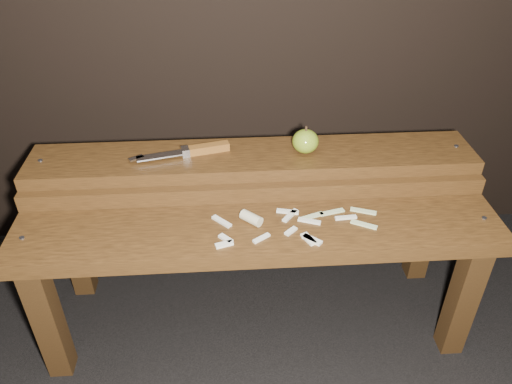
{
  "coord_description": "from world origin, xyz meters",
  "views": [
    {
      "loc": [
        -0.07,
        -0.99,
        1.18
      ],
      "look_at": [
        0.0,
        0.06,
        0.45
      ],
      "focal_mm": 35.0,
      "sensor_mm": 36.0,
      "label": 1
    }
  ],
  "objects": [
    {
      "name": "bench_front_tier",
      "position": [
        0.0,
        -0.06,
        0.35
      ],
      "size": [
        1.2,
        0.2,
        0.42
      ],
      "color": "black",
      "rests_on": "ground"
    },
    {
      "name": "knife",
      "position": [
        -0.15,
        0.18,
        0.51
      ],
      "size": [
        0.27,
        0.08,
        0.02
      ],
      "color": "brown",
      "rests_on": "bench_rear_tier"
    },
    {
      "name": "apple",
      "position": [
        0.14,
        0.17,
        0.53
      ],
      "size": [
        0.07,
        0.07,
        0.08
      ],
      "color": "olive",
      "rests_on": "bench_rear_tier"
    },
    {
      "name": "ground",
      "position": [
        0.0,
        0.0,
        0.0
      ],
      "size": [
        60.0,
        60.0,
        0.0
      ],
      "primitive_type": "plane",
      "color": "black"
    },
    {
      "name": "apple_scraps",
      "position": [
        0.05,
        -0.04,
        0.43
      ],
      "size": [
        0.42,
        0.15,
        0.03
      ],
      "color": "beige",
      "rests_on": "bench_front_tier"
    },
    {
      "name": "bench_rear_tier",
      "position": [
        0.0,
        0.17,
        0.41
      ],
      "size": [
        1.2,
        0.21,
        0.5
      ],
      "color": "black",
      "rests_on": "ground"
    }
  ]
}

